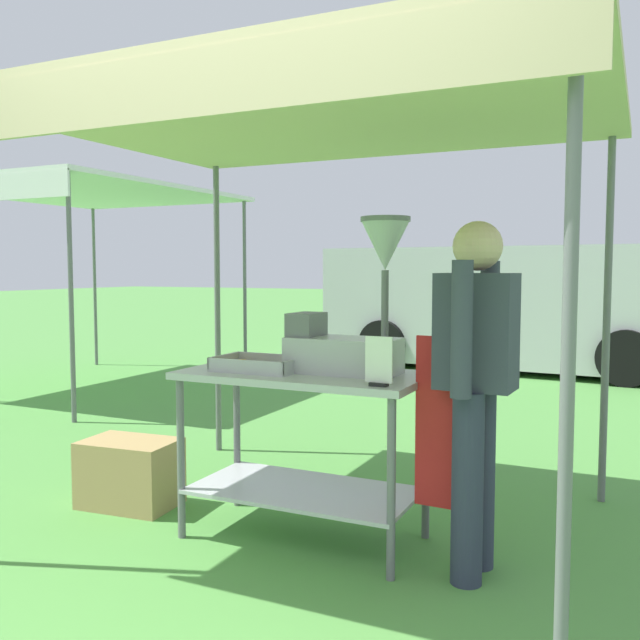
{
  "coord_description": "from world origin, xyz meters",
  "views": [
    {
      "loc": [
        1.41,
        -1.84,
        1.4
      ],
      "look_at": [
        -0.17,
        1.49,
        1.12
      ],
      "focal_mm": 38.68,
      "sensor_mm": 36.0,
      "label": 1
    }
  ],
  "objects_px": {
    "stall_canopy": "(311,124)",
    "supply_crate": "(130,473)",
    "vendor": "(474,379)",
    "neighbour_tent": "(80,196)",
    "donut_fryer": "(353,319)",
    "van_silver": "(511,306)",
    "menu_sign": "(379,365)",
    "donut_tray": "(258,366)",
    "donut_cart": "(303,418)"
  },
  "relations": [
    {
      "from": "stall_canopy",
      "to": "supply_crate",
      "type": "distance_m",
      "value": 2.26
    },
    {
      "from": "vendor",
      "to": "neighbour_tent",
      "type": "xyz_separation_m",
      "value": [
        -5.26,
        3.01,
        1.33
      ]
    },
    {
      "from": "donut_fryer",
      "to": "van_silver",
      "type": "relative_size",
      "value": 0.15
    },
    {
      "from": "menu_sign",
      "to": "vendor",
      "type": "relative_size",
      "value": 0.14
    },
    {
      "from": "menu_sign",
      "to": "neighbour_tent",
      "type": "distance_m",
      "value": 5.96
    },
    {
      "from": "stall_canopy",
      "to": "donut_tray",
      "type": "distance_m",
      "value": 1.28
    },
    {
      "from": "donut_cart",
      "to": "vendor",
      "type": "relative_size",
      "value": 0.78
    },
    {
      "from": "donut_fryer",
      "to": "neighbour_tent",
      "type": "xyz_separation_m",
      "value": [
        -4.62,
        2.9,
        1.09
      ]
    },
    {
      "from": "vendor",
      "to": "van_silver",
      "type": "distance_m",
      "value": 6.94
    },
    {
      "from": "stall_canopy",
      "to": "neighbour_tent",
      "type": "distance_m",
      "value": 5.22
    },
    {
      "from": "menu_sign",
      "to": "neighbour_tent",
      "type": "xyz_separation_m",
      "value": [
        -4.87,
        3.19,
        1.27
      ]
    },
    {
      "from": "supply_crate",
      "to": "neighbour_tent",
      "type": "distance_m",
      "value": 4.83
    },
    {
      "from": "donut_fryer",
      "to": "van_silver",
      "type": "bearing_deg",
      "value": 93.24
    },
    {
      "from": "donut_tray",
      "to": "menu_sign",
      "type": "bearing_deg",
      "value": -14.19
    },
    {
      "from": "donut_tray",
      "to": "stall_canopy",
      "type": "bearing_deg",
      "value": 31.96
    },
    {
      "from": "van_silver",
      "to": "neighbour_tent",
      "type": "bearing_deg",
      "value": -137.74
    },
    {
      "from": "stall_canopy",
      "to": "vendor",
      "type": "bearing_deg",
      "value": -9.98
    },
    {
      "from": "neighbour_tent",
      "to": "supply_crate",
      "type": "bearing_deg",
      "value": -42.5
    },
    {
      "from": "donut_tray",
      "to": "donut_fryer",
      "type": "bearing_deg",
      "value": 12.52
    },
    {
      "from": "donut_fryer",
      "to": "neighbour_tent",
      "type": "distance_m",
      "value": 5.56
    },
    {
      "from": "menu_sign",
      "to": "vendor",
      "type": "bearing_deg",
      "value": 24.49
    },
    {
      "from": "donut_cart",
      "to": "neighbour_tent",
      "type": "bearing_deg",
      "value": 145.97
    },
    {
      "from": "menu_sign",
      "to": "supply_crate",
      "type": "distance_m",
      "value": 1.83
    },
    {
      "from": "menu_sign",
      "to": "stall_canopy",
      "type": "bearing_deg",
      "value": 146.2
    },
    {
      "from": "supply_crate",
      "to": "neighbour_tent",
      "type": "relative_size",
      "value": 0.18
    },
    {
      "from": "stall_canopy",
      "to": "donut_tray",
      "type": "relative_size",
      "value": 6.65
    },
    {
      "from": "stall_canopy",
      "to": "supply_crate",
      "type": "bearing_deg",
      "value": -174.9
    },
    {
      "from": "donut_fryer",
      "to": "menu_sign",
      "type": "xyz_separation_m",
      "value": [
        0.25,
        -0.29,
        -0.18
      ]
    },
    {
      "from": "donut_fryer",
      "to": "vendor",
      "type": "height_order",
      "value": "donut_fryer"
    },
    {
      "from": "donut_cart",
      "to": "donut_fryer",
      "type": "distance_m",
      "value": 0.57
    },
    {
      "from": "donut_fryer",
      "to": "donut_cart",
      "type": "bearing_deg",
      "value": -166.94
    },
    {
      "from": "stall_canopy",
      "to": "van_silver",
      "type": "relative_size",
      "value": 0.57
    },
    {
      "from": "donut_cart",
      "to": "van_silver",
      "type": "bearing_deg",
      "value": 91.1
    },
    {
      "from": "stall_canopy",
      "to": "menu_sign",
      "type": "relative_size",
      "value": 13.08
    },
    {
      "from": "donut_cart",
      "to": "menu_sign",
      "type": "relative_size",
      "value": 5.55
    },
    {
      "from": "menu_sign",
      "to": "supply_crate",
      "type": "relative_size",
      "value": 0.39
    },
    {
      "from": "donut_cart",
      "to": "supply_crate",
      "type": "height_order",
      "value": "donut_cart"
    },
    {
      "from": "donut_cart",
      "to": "vendor",
      "type": "bearing_deg",
      "value": -3.78
    },
    {
      "from": "donut_fryer",
      "to": "neighbour_tent",
      "type": "bearing_deg",
      "value": 147.95
    },
    {
      "from": "donut_fryer",
      "to": "supply_crate",
      "type": "xyz_separation_m",
      "value": [
        -1.4,
        -0.06,
        -0.95
      ]
    },
    {
      "from": "donut_fryer",
      "to": "supply_crate",
      "type": "relative_size",
      "value": 1.36
    },
    {
      "from": "donut_cart",
      "to": "donut_tray",
      "type": "xyz_separation_m",
      "value": [
        -0.24,
        -0.05,
        0.26
      ]
    },
    {
      "from": "van_silver",
      "to": "neighbour_tent",
      "type": "distance_m",
      "value": 5.89
    },
    {
      "from": "donut_cart",
      "to": "neighbour_tent",
      "type": "relative_size",
      "value": 0.39
    },
    {
      "from": "donut_tray",
      "to": "vendor",
      "type": "height_order",
      "value": "vendor"
    },
    {
      "from": "donut_tray",
      "to": "van_silver",
      "type": "height_order",
      "value": "van_silver"
    },
    {
      "from": "neighbour_tent",
      "to": "donut_cart",
      "type": "bearing_deg",
      "value": -34.03
    },
    {
      "from": "van_silver",
      "to": "neighbour_tent",
      "type": "relative_size",
      "value": 1.62
    },
    {
      "from": "stall_canopy",
      "to": "menu_sign",
      "type": "xyz_separation_m",
      "value": [
        0.5,
        -0.33,
        -1.17
      ]
    },
    {
      "from": "donut_fryer",
      "to": "menu_sign",
      "type": "height_order",
      "value": "donut_fryer"
    }
  ]
}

